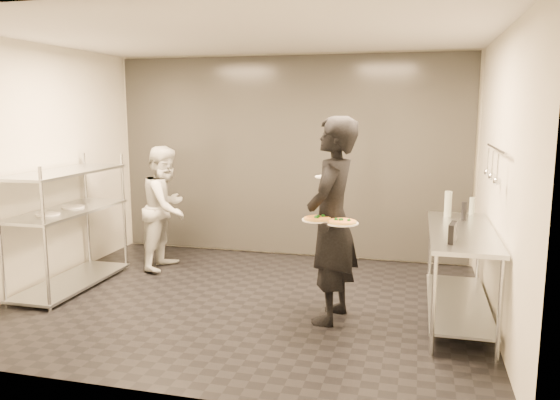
% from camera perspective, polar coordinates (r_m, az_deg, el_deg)
% --- Properties ---
extents(room_shell, '(5.00, 4.00, 2.80)m').
position_cam_1_polar(room_shell, '(6.82, -0.64, 3.96)').
color(room_shell, black).
rests_on(room_shell, ground).
extents(pass_rack, '(0.60, 1.60, 1.50)m').
position_cam_1_polar(pass_rack, '(6.77, -21.25, -2.15)').
color(pass_rack, silver).
rests_on(pass_rack, ground).
extents(prep_counter, '(0.60, 1.80, 0.92)m').
position_cam_1_polar(prep_counter, '(5.59, 18.31, -5.88)').
color(prep_counter, silver).
rests_on(prep_counter, ground).
extents(utensil_rail, '(0.07, 1.20, 0.31)m').
position_cam_1_polar(utensil_rail, '(5.45, 21.42, 3.42)').
color(utensil_rail, silver).
rests_on(utensil_rail, room_shell).
extents(waiter, '(0.58, 0.79, 2.00)m').
position_cam_1_polar(waiter, '(5.27, 5.44, -2.17)').
color(waiter, black).
rests_on(waiter, ground).
extents(chef, '(0.62, 0.79, 1.59)m').
position_cam_1_polar(chef, '(7.20, -11.83, -0.79)').
color(chef, silver).
rests_on(chef, ground).
extents(pizza_plate_near, '(0.29, 0.29, 0.05)m').
position_cam_1_polar(pizza_plate_near, '(5.09, 3.91, -1.99)').
color(pizza_plate_near, white).
rests_on(pizza_plate_near, waiter).
extents(pizza_plate_far, '(0.31, 0.31, 0.05)m').
position_cam_1_polar(pizza_plate_far, '(5.03, 6.45, -2.30)').
color(pizza_plate_far, white).
rests_on(pizza_plate_far, waiter).
extents(salad_plate, '(0.26, 0.26, 0.07)m').
position_cam_1_polar(salad_plate, '(5.50, 5.03, 2.64)').
color(salad_plate, white).
rests_on(salad_plate, waiter).
extents(pos_monitor, '(0.09, 0.24, 0.17)m').
position_cam_1_polar(pos_monitor, '(4.97, 17.57, -3.26)').
color(pos_monitor, black).
rests_on(pos_monitor, prep_counter).
extents(bottle_green, '(0.08, 0.08, 0.28)m').
position_cam_1_polar(bottle_green, '(6.09, 17.15, -0.40)').
color(bottle_green, gray).
rests_on(bottle_green, prep_counter).
extents(bottle_clear, '(0.06, 0.06, 0.19)m').
position_cam_1_polar(bottle_clear, '(6.30, 19.42, -0.59)').
color(bottle_clear, gray).
rests_on(bottle_clear, prep_counter).
extents(bottle_dark, '(0.06, 0.06, 0.19)m').
position_cam_1_polar(bottle_dark, '(5.96, 18.68, -1.11)').
color(bottle_dark, black).
rests_on(bottle_dark, prep_counter).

